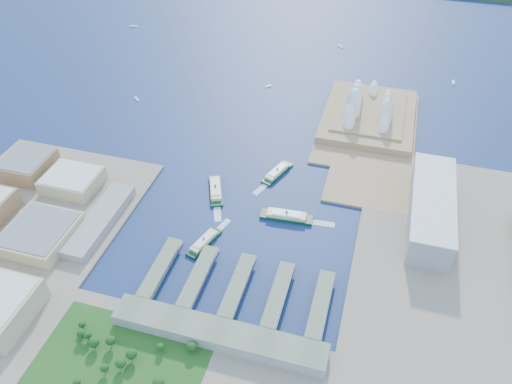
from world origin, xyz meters
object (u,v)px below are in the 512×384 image
(ferry_a, at_px, (215,188))
(ferry_d, at_px, (286,215))
(toaster_building, at_px, (431,208))
(ferry_c, at_px, (204,241))
(opera_house, at_px, (371,101))
(ferry_b, at_px, (277,171))

(ferry_a, relative_size, ferry_d, 0.95)
(toaster_building, distance_m, ferry_d, 163.72)
(ferry_a, relative_size, ferry_c, 1.16)
(toaster_building, xyz_separation_m, ferry_d, (-158.09, -39.93, -14.75))
(opera_house, relative_size, ferry_a, 3.11)
(ferry_a, xyz_separation_m, ferry_c, (17.49, -86.94, -0.75))
(toaster_building, bearing_deg, ferry_c, -156.04)
(opera_house, relative_size, ferry_c, 3.60)
(ferry_c, bearing_deg, ferry_a, -61.28)
(toaster_building, bearing_deg, ferry_b, 168.82)
(toaster_building, relative_size, ferry_c, 3.10)
(toaster_building, distance_m, ferry_b, 192.59)
(ferry_c, height_order, ferry_d, ferry_d)
(ferry_a, bearing_deg, ferry_b, 17.84)
(toaster_building, distance_m, ferry_a, 254.20)
(ferry_a, height_order, ferry_c, ferry_a)
(opera_house, relative_size, ferry_b, 3.35)
(ferry_c, xyz_separation_m, ferry_d, (77.55, 64.81, 1.02))
(ferry_a, bearing_deg, ferry_d, -35.61)
(toaster_building, relative_size, ferry_a, 2.67)
(ferry_b, height_order, ferry_d, ferry_d)
(ferry_b, relative_size, ferry_d, 0.88)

